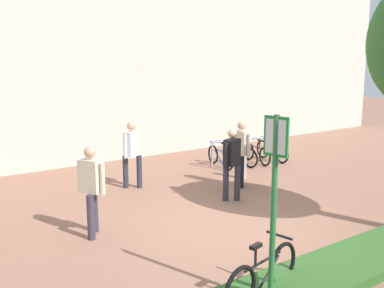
{
  "coord_description": "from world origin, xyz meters",
  "views": [
    {
      "loc": [
        -5.42,
        -6.29,
        3.27
      ],
      "look_at": [
        0.41,
        2.06,
        1.32
      ],
      "focal_mm": 41.31,
      "sensor_mm": 36.0,
      "label": 1
    }
  ],
  "objects_px": {
    "bike_at_sign": "(263,275)",
    "person_casual_tan": "(132,151)",
    "person_suited_dark": "(232,160)",
    "parking_sign_post": "(274,184)",
    "bike_rack_cluster": "(248,153)",
    "bollard_steel": "(244,163)",
    "person_shirt_white": "(91,185)",
    "person_shirt_blue": "(241,150)"
  },
  "relations": [
    {
      "from": "bike_at_sign",
      "to": "bike_rack_cluster",
      "type": "relative_size",
      "value": 0.63
    },
    {
      "from": "person_suited_dark",
      "to": "bike_at_sign",
      "type": "bearing_deg",
      "value": -124.23
    },
    {
      "from": "bike_at_sign",
      "to": "person_shirt_blue",
      "type": "xyz_separation_m",
      "value": [
        3.4,
        4.36,
        0.63
      ]
    },
    {
      "from": "parking_sign_post",
      "to": "bike_at_sign",
      "type": "distance_m",
      "value": 1.35
    },
    {
      "from": "bike_rack_cluster",
      "to": "bollard_steel",
      "type": "height_order",
      "value": "bollard_steel"
    },
    {
      "from": "person_suited_dark",
      "to": "person_shirt_blue",
      "type": "height_order",
      "value": "same"
    },
    {
      "from": "bike_at_sign",
      "to": "person_suited_dark",
      "type": "bearing_deg",
      "value": 55.77
    },
    {
      "from": "bike_at_sign",
      "to": "person_shirt_blue",
      "type": "relative_size",
      "value": 0.96
    },
    {
      "from": "person_shirt_white",
      "to": "person_casual_tan",
      "type": "bearing_deg",
      "value": 49.21
    },
    {
      "from": "bike_at_sign",
      "to": "person_shirt_blue",
      "type": "bearing_deg",
      "value": 52.05
    },
    {
      "from": "bike_at_sign",
      "to": "person_shirt_white",
      "type": "height_order",
      "value": "person_shirt_white"
    },
    {
      "from": "parking_sign_post",
      "to": "bike_at_sign",
      "type": "bearing_deg",
      "value": 90.2
    },
    {
      "from": "bike_at_sign",
      "to": "person_suited_dark",
      "type": "relative_size",
      "value": 0.96
    },
    {
      "from": "parking_sign_post",
      "to": "person_suited_dark",
      "type": "distance_m",
      "value": 4.53
    },
    {
      "from": "person_shirt_blue",
      "to": "person_casual_tan",
      "type": "relative_size",
      "value": 1.0
    },
    {
      "from": "bike_at_sign",
      "to": "bollard_steel",
      "type": "height_order",
      "value": "bollard_steel"
    },
    {
      "from": "bollard_steel",
      "to": "person_casual_tan",
      "type": "xyz_separation_m",
      "value": [
        -2.94,
        0.97,
        0.53
      ]
    },
    {
      "from": "person_shirt_white",
      "to": "person_shirt_blue",
      "type": "bearing_deg",
      "value": 11.41
    },
    {
      "from": "parking_sign_post",
      "to": "person_shirt_blue",
      "type": "distance_m",
      "value": 5.7
    },
    {
      "from": "parking_sign_post",
      "to": "bollard_steel",
      "type": "height_order",
      "value": "parking_sign_post"
    },
    {
      "from": "bollard_steel",
      "to": "bike_at_sign",
      "type": "bearing_deg",
      "value": -129.02
    },
    {
      "from": "bollard_steel",
      "to": "person_shirt_white",
      "type": "height_order",
      "value": "person_shirt_white"
    },
    {
      "from": "bollard_steel",
      "to": "person_shirt_white",
      "type": "xyz_separation_m",
      "value": [
        -5.02,
        -1.44,
        0.53
      ]
    },
    {
      "from": "bike_at_sign",
      "to": "person_shirt_white",
      "type": "distance_m",
      "value": 3.67
    },
    {
      "from": "parking_sign_post",
      "to": "bike_rack_cluster",
      "type": "height_order",
      "value": "parking_sign_post"
    },
    {
      "from": "parking_sign_post",
      "to": "person_shirt_blue",
      "type": "bearing_deg",
      "value": 53.04
    },
    {
      "from": "person_suited_dark",
      "to": "bollard_steel",
      "type": "bearing_deg",
      "value": 40.54
    },
    {
      "from": "bollard_steel",
      "to": "person_shirt_blue",
      "type": "relative_size",
      "value": 0.52
    },
    {
      "from": "parking_sign_post",
      "to": "person_shirt_white",
      "type": "bearing_deg",
      "value": 106.22
    },
    {
      "from": "bike_rack_cluster",
      "to": "person_casual_tan",
      "type": "height_order",
      "value": "person_casual_tan"
    },
    {
      "from": "bollard_steel",
      "to": "person_suited_dark",
      "type": "height_order",
      "value": "person_suited_dark"
    },
    {
      "from": "bollard_steel",
      "to": "person_shirt_white",
      "type": "relative_size",
      "value": 0.52
    },
    {
      "from": "bike_at_sign",
      "to": "person_suited_dark",
      "type": "distance_m",
      "value": 4.39
    },
    {
      "from": "bike_at_sign",
      "to": "person_casual_tan",
      "type": "relative_size",
      "value": 0.96
    },
    {
      "from": "person_shirt_white",
      "to": "bike_at_sign",
      "type": "bearing_deg",
      "value": -73.09
    },
    {
      "from": "parking_sign_post",
      "to": "person_shirt_blue",
      "type": "height_order",
      "value": "parking_sign_post"
    },
    {
      "from": "bike_rack_cluster",
      "to": "person_shirt_blue",
      "type": "xyz_separation_m",
      "value": [
        -1.87,
        -1.81,
        0.64
      ]
    },
    {
      "from": "person_suited_dark",
      "to": "person_shirt_blue",
      "type": "relative_size",
      "value": 1.0
    },
    {
      "from": "bike_at_sign",
      "to": "person_shirt_blue",
      "type": "height_order",
      "value": "person_shirt_blue"
    },
    {
      "from": "bike_at_sign",
      "to": "bollard_steel",
      "type": "bearing_deg",
      "value": 50.98
    },
    {
      "from": "bollard_steel",
      "to": "bike_rack_cluster",
      "type": "bearing_deg",
      "value": 44.44
    },
    {
      "from": "person_casual_tan",
      "to": "person_shirt_white",
      "type": "relative_size",
      "value": 1.0
    }
  ]
}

